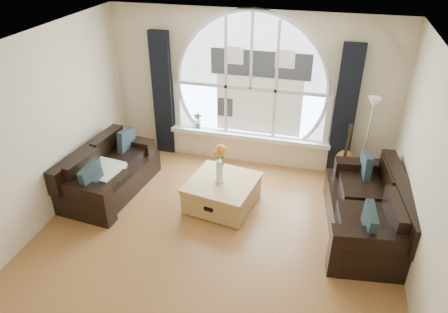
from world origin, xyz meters
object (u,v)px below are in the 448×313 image
at_px(sofa_right, 368,209).
at_px(potted_plant, 198,121).
at_px(sofa_left, 109,170).
at_px(coffee_chest, 222,192).
at_px(guitar, 346,150).
at_px(vase_flowers, 220,159).
at_px(floor_lamp, 366,145).

height_order(sofa_right, potted_plant, potted_plant).
relative_size(sofa_left, coffee_chest, 1.77).
distance_m(coffee_chest, guitar, 2.27).
height_order(sofa_right, guitar, guitar).
height_order(guitar, potted_plant, guitar).
height_order(sofa_right, vase_flowers, vase_flowers).
height_order(sofa_left, coffee_chest, sofa_left).
height_order(sofa_left, potted_plant, potted_plant).
relative_size(sofa_left, guitar, 1.65).
relative_size(sofa_right, coffee_chest, 1.98).
xyz_separation_m(coffee_chest, floor_lamp, (2.08, 1.08, 0.56)).
relative_size(sofa_right, guitar, 1.85).
relative_size(coffee_chest, guitar, 0.93).
bearing_deg(floor_lamp, guitar, 135.94).
height_order(vase_flowers, guitar, vase_flowers).
bearing_deg(sofa_right, vase_flowers, 169.92).
relative_size(sofa_left, potted_plant, 5.90).
xyz_separation_m(sofa_right, guitar, (-0.31, 1.44, 0.13)).
bearing_deg(vase_flowers, guitar, 35.68).
bearing_deg(sofa_left, sofa_right, 5.65).
xyz_separation_m(floor_lamp, potted_plant, (-2.94, 0.39, -0.10)).
height_order(coffee_chest, floor_lamp, floor_lamp).
height_order(coffee_chest, potted_plant, potted_plant).
bearing_deg(floor_lamp, sofa_right, -87.67).
distance_m(floor_lamp, potted_plant, 2.96).
bearing_deg(sofa_left, guitar, 26.99).
bearing_deg(vase_flowers, sofa_left, -177.68).
relative_size(vase_flowers, potted_plant, 2.36).
distance_m(sofa_left, coffee_chest, 1.87).
height_order(floor_lamp, potted_plant, floor_lamp).
relative_size(coffee_chest, potted_plant, 3.34).
height_order(coffee_chest, vase_flowers, vase_flowers).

